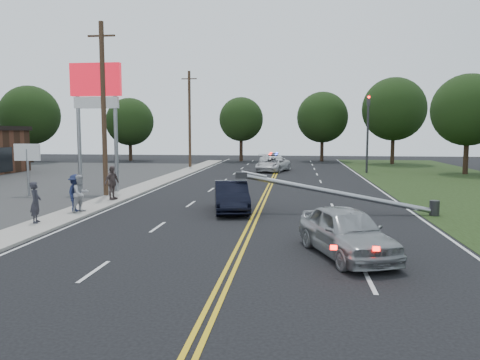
# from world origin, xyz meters

# --- Properties ---
(ground) EXTENTS (120.00, 120.00, 0.00)m
(ground) POSITION_xyz_m (0.00, 0.00, 0.00)
(ground) COLOR black
(ground) RESTS_ON ground
(sidewalk) EXTENTS (1.80, 70.00, 0.12)m
(sidewalk) POSITION_xyz_m (-8.40, 10.00, 0.06)
(sidewalk) COLOR #9D978E
(sidewalk) RESTS_ON ground
(centerline_yellow) EXTENTS (0.36, 80.00, 0.00)m
(centerline_yellow) POSITION_xyz_m (0.00, 10.00, 0.01)
(centerline_yellow) COLOR gold
(centerline_yellow) RESTS_ON ground
(pylon_sign) EXTENTS (3.20, 0.35, 8.00)m
(pylon_sign) POSITION_xyz_m (-10.50, 14.00, 6.00)
(pylon_sign) COLOR gray
(pylon_sign) RESTS_ON ground
(small_sign) EXTENTS (1.60, 0.14, 3.10)m
(small_sign) POSITION_xyz_m (-14.00, 12.00, 2.33)
(small_sign) COLOR gray
(small_sign) RESTS_ON ground
(traffic_signal) EXTENTS (0.28, 0.41, 7.05)m
(traffic_signal) POSITION_xyz_m (8.30, 30.00, 4.21)
(traffic_signal) COLOR #2D2D30
(traffic_signal) RESTS_ON ground
(fallen_streetlight) EXTENTS (9.36, 0.44, 1.91)m
(fallen_streetlight) POSITION_xyz_m (4.19, 8.00, 0.92)
(fallen_streetlight) COLOR #2D2D30
(fallen_streetlight) RESTS_ON ground
(utility_pole_mid) EXTENTS (1.60, 0.28, 10.00)m
(utility_pole_mid) POSITION_xyz_m (-9.20, 12.00, 5.08)
(utility_pole_mid) COLOR #382619
(utility_pole_mid) RESTS_ON ground
(utility_pole_far) EXTENTS (1.60, 0.28, 10.00)m
(utility_pole_far) POSITION_xyz_m (-9.20, 34.00, 5.08)
(utility_pole_far) COLOR #382619
(utility_pole_far) RESTS_ON ground
(tree_4) EXTENTS (7.23, 7.23, 9.39)m
(tree_4) POSITION_xyz_m (-30.73, 40.51, 5.77)
(tree_4) COLOR black
(tree_4) RESTS_ON ground
(tree_5) EXTENTS (6.13, 6.13, 8.10)m
(tree_5) POSITION_xyz_m (-19.56, 44.76, 5.03)
(tree_5) COLOR black
(tree_5) RESTS_ON ground
(tree_6) EXTENTS (5.56, 5.56, 8.11)m
(tree_6) POSITION_xyz_m (-5.11, 45.21, 5.32)
(tree_6) COLOR black
(tree_6) RESTS_ON ground
(tree_7) EXTENTS (6.42, 6.42, 8.79)m
(tree_7) POSITION_xyz_m (5.12, 46.46, 5.57)
(tree_7) COLOR black
(tree_7) RESTS_ON ground
(tree_8) EXTENTS (7.28, 7.28, 10.01)m
(tree_8) POSITION_xyz_m (13.01, 42.25, 6.36)
(tree_8) COLOR black
(tree_8) RESTS_ON ground
(tree_9) EXTENTS (6.36, 6.36, 8.89)m
(tree_9) POSITION_xyz_m (16.92, 29.89, 5.70)
(tree_9) COLOR black
(tree_9) RESTS_ON ground
(crashed_sedan) EXTENTS (2.34, 4.62, 1.45)m
(crashed_sedan) POSITION_xyz_m (-1.26, 8.03, 0.73)
(crashed_sedan) COLOR black
(crashed_sedan) RESTS_ON ground
(waiting_sedan) EXTENTS (3.18, 4.85, 1.53)m
(waiting_sedan) POSITION_xyz_m (3.35, 0.47, 0.77)
(waiting_sedan) COLOR #919598
(waiting_sedan) RESTS_ON ground
(emergency_a) EXTENTS (3.50, 5.29, 1.35)m
(emergency_a) POSITION_xyz_m (-0.35, 30.48, 0.68)
(emergency_a) COLOR silver
(emergency_a) RESTS_ON ground
(emergency_b) EXTENTS (3.88, 5.45, 1.46)m
(emergency_b) POSITION_xyz_m (-0.40, 33.81, 0.73)
(emergency_b) COLOR white
(emergency_b) RESTS_ON ground
(bystander_a) EXTENTS (0.56, 0.70, 1.69)m
(bystander_a) POSITION_xyz_m (-8.73, 3.75, 0.96)
(bystander_a) COLOR #282830
(bystander_a) RESTS_ON sidewalk
(bystander_b) EXTENTS (0.94, 1.03, 1.72)m
(bystander_b) POSITION_xyz_m (-8.07, 6.42, 0.98)
(bystander_b) COLOR #AFAFB4
(bystander_b) RESTS_ON sidewalk
(bystander_c) EXTENTS (0.74, 1.17, 1.74)m
(bystander_c) POSITION_xyz_m (-8.37, 6.51, 0.99)
(bystander_c) COLOR #1B2243
(bystander_c) RESTS_ON sidewalk
(bystander_d) EXTENTS (0.75, 1.17, 1.85)m
(bystander_d) POSITION_xyz_m (-8.16, 10.38, 1.04)
(bystander_d) COLOR #5A4A48
(bystander_d) RESTS_ON sidewalk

